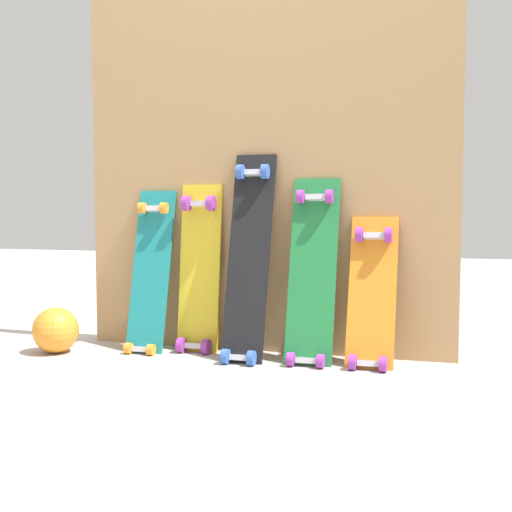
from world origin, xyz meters
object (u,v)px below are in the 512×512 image
Objects in this scene: skateboard_green at (312,278)px; skateboard_orange at (372,299)px; skateboard_teal at (150,278)px; skateboard_black at (248,264)px; skateboard_yellow at (199,274)px; rubber_ball at (56,330)px.

skateboard_green reaches higher than skateboard_orange.
skateboard_teal is 0.84× the size of skateboard_black.
skateboard_black reaches higher than skateboard_yellow.
skateboard_teal reaches higher than skateboard_orange.
skateboard_black reaches higher than rubber_ball.
skateboard_orange is at bearing -4.25° from skateboard_yellow.
skateboard_yellow is at bearing 175.75° from skateboard_orange.
skateboard_teal is 1.01m from skateboard_orange.
skateboard_yellow reaches higher than skateboard_teal.
skateboard_teal is 0.76m from skateboard_green.
skateboard_black is 0.28m from skateboard_green.
skateboard_yellow is 0.79m from skateboard_orange.
skateboard_black is at bearing -177.78° from skateboard_orange.
skateboard_yellow is at bearing 20.95° from rubber_ball.
skateboard_black is (0.48, -0.03, 0.08)m from skateboard_teal.
skateboard_orange is at bearing 7.04° from rubber_ball.
skateboard_teal reaches higher than rubber_ball.
skateboard_orange is (1.01, -0.01, -0.05)m from skateboard_teal.
skateboard_green is (0.28, 0.02, -0.06)m from skateboard_black.
skateboard_teal is 1.18× the size of skateboard_orange.
rubber_ball is at bearing -154.40° from skateboard_teal.
skateboard_orange is at bearing -0.61° from skateboard_teal.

